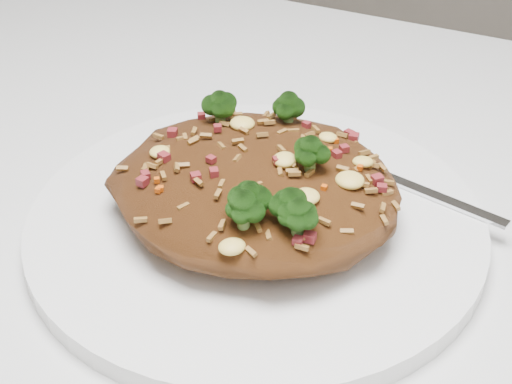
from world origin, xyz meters
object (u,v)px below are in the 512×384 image
at_px(dining_table, 271,337).
at_px(fried_rice, 257,175).
at_px(fork, 405,184).
at_px(plate, 256,220).

bearing_deg(dining_table, fried_rice, 165.14).
bearing_deg(fork, fried_rice, -124.40).
xyz_separation_m(plate, fried_rice, (0.00, -0.00, 0.04)).
relative_size(plate, fork, 1.81).
bearing_deg(plate, fork, 43.29).
xyz_separation_m(dining_table, plate, (-0.01, 0.00, 0.10)).
bearing_deg(dining_table, fork, 50.85).
bearing_deg(fork, dining_table, -117.35).
height_order(plate, fried_rice, fried_rice).
height_order(fried_rice, fork, fried_rice).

